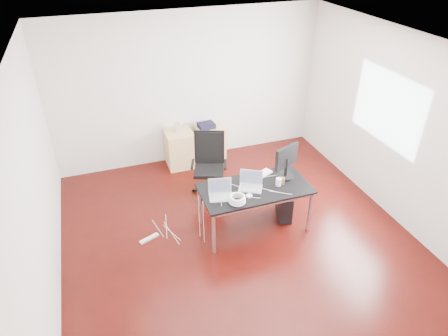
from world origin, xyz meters
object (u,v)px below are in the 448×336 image
object	(u,v)px
office_chair	(209,162)
filing_cabinet_right	(210,144)
pc_tower	(284,205)
filing_cabinet_left	(180,149)
desk	(255,191)

from	to	relation	value
office_chair	filing_cabinet_right	distance (m)	1.14
office_chair	pc_tower	distance (m)	1.42
filing_cabinet_left	pc_tower	world-z (taller)	filing_cabinet_left
office_chair	pc_tower	size ratio (longest dim) A/B	2.40
filing_cabinet_left	filing_cabinet_right	world-z (taller)	same
office_chair	filing_cabinet_left	xyz separation A→B (m)	(-0.26, 1.05, -0.26)
filing_cabinet_right	pc_tower	xyz separation A→B (m)	(0.57, -2.07, -0.13)
desk	pc_tower	xyz separation A→B (m)	(0.56, 0.09, -0.46)
office_chair	filing_cabinet_left	bearing A→B (deg)	123.82
office_chair	pc_tower	bearing A→B (deg)	-27.90
desk	filing_cabinet_right	distance (m)	2.18
desk	filing_cabinet_left	bearing A→B (deg)	105.87
office_chair	filing_cabinet_left	size ratio (longest dim) A/B	1.54
filing_cabinet_left	pc_tower	distance (m)	2.38
desk	filing_cabinet_left	world-z (taller)	desk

